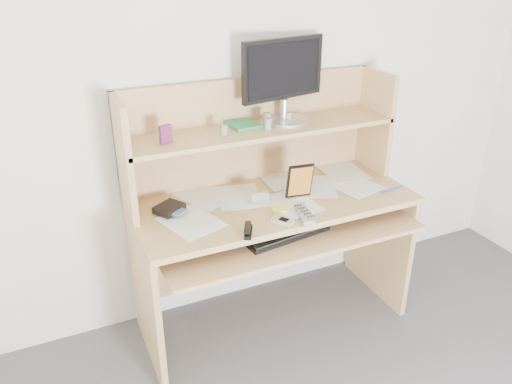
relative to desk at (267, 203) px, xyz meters
name	(u,v)px	position (x,y,z in m)	size (l,w,h in m)	color
back_wall	(248,86)	(0.00, 0.24, 0.56)	(3.60, 0.04, 2.50)	white
desk	(267,203)	(0.00, 0.00, 0.00)	(1.40, 0.70, 1.30)	tan
paper_clutter	(274,199)	(0.00, -0.08, 0.06)	(1.32, 0.54, 0.01)	white
keyboard	(285,232)	(-0.03, -0.26, -0.03)	(0.44, 0.21, 0.03)	black
tv_remote	(304,213)	(0.05, -0.30, 0.07)	(0.05, 0.19, 0.02)	gray
flip_phone	(283,220)	(-0.08, -0.32, 0.07)	(0.05, 0.10, 0.03)	silver
stapler	(248,229)	(-0.25, -0.34, 0.08)	(0.03, 0.11, 0.04)	black
wallet	(169,208)	(-0.52, 0.00, 0.08)	(0.13, 0.10, 0.03)	black
sticky_note_pad	(279,209)	(-0.03, -0.19, 0.06)	(0.07, 0.07, 0.01)	yellow
digital_camera	(260,197)	(-0.08, -0.08, 0.09)	(0.09, 0.03, 0.05)	#B6B6B8
game_case	(300,181)	(0.12, -0.12, 0.15)	(0.13, 0.01, 0.18)	black
blue_pen	(392,189)	(0.60, -0.24, 0.07)	(0.01, 0.01, 0.15)	#1636A9
card_box	(166,134)	(-0.49, 0.04, 0.43)	(0.06, 0.02, 0.09)	maroon
shelf_book	(242,124)	(-0.08, 0.13, 0.40)	(0.14, 0.19, 0.02)	#2E744B
chip_stack_a	(224,130)	(-0.21, 0.03, 0.41)	(0.04, 0.04, 0.05)	black
chip_stack_b	(268,124)	(0.01, 0.03, 0.42)	(0.04, 0.04, 0.06)	white
chip_stack_c	(288,117)	(0.16, 0.10, 0.41)	(0.04, 0.04, 0.05)	black
chip_stack_d	(266,119)	(0.03, 0.09, 0.42)	(0.04, 0.04, 0.06)	white
monitor	(283,78)	(0.14, 0.13, 0.61)	(0.47, 0.24, 0.41)	silver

